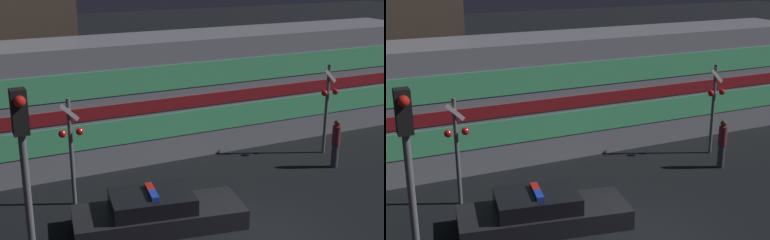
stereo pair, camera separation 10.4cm
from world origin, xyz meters
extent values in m
plane|color=black|center=(0.00, 0.00, 0.00)|extent=(120.00, 120.00, 0.00)
cube|color=gray|center=(2.67, 7.62, 2.22)|extent=(18.21, 2.98, 4.44)
cube|color=maroon|center=(2.67, 6.12, 2.22)|extent=(17.85, 0.03, 0.44)
cube|color=#59D88C|center=(2.67, 6.12, 1.42)|extent=(17.30, 0.02, 0.89)
cube|color=#59D88C|center=(2.67, 6.12, 3.20)|extent=(17.30, 0.02, 0.89)
cube|color=black|center=(-2.21, 1.72, 0.28)|extent=(4.98, 2.53, 0.57)
cube|color=black|center=(-2.40, 1.75, 0.80)|extent=(2.51, 1.90, 0.46)
cube|color=blue|center=(-2.45, 1.49, 1.09)|extent=(0.29, 0.55, 0.12)
cube|color=red|center=(-2.36, 2.01, 1.09)|extent=(0.29, 0.55, 0.12)
cylinder|color=#3F384C|center=(5.18, 3.11, 0.42)|extent=(0.25, 0.25, 0.84)
cylinder|color=maroon|center=(5.18, 3.11, 1.19)|extent=(0.30, 0.30, 0.70)
sphere|color=brown|center=(5.18, 3.11, 1.66)|extent=(0.23, 0.23, 0.23)
cylinder|color=slate|center=(5.78, 4.47, 1.74)|extent=(0.13, 0.13, 3.47)
sphere|color=red|center=(5.53, 4.34, 2.43)|extent=(0.23, 0.23, 0.23)
sphere|color=red|center=(6.04, 4.34, 2.43)|extent=(0.23, 0.23, 0.23)
cube|color=white|center=(5.78, 4.39, 3.06)|extent=(0.58, 0.03, 0.58)
cylinder|color=slate|center=(-4.01, 4.15, 1.68)|extent=(0.13, 0.13, 3.36)
sphere|color=red|center=(-4.27, 4.02, 2.35)|extent=(0.23, 0.23, 0.23)
sphere|color=red|center=(-3.76, 4.02, 2.35)|extent=(0.23, 0.23, 0.23)
cube|color=white|center=(-4.01, 4.07, 2.96)|extent=(0.58, 0.03, 0.58)
cylinder|color=slate|center=(-5.97, -0.65, 2.00)|extent=(0.15, 0.15, 4.01)
cube|color=black|center=(-5.97, -0.65, 4.46)|extent=(0.30, 0.30, 0.90)
sphere|color=red|center=(-5.97, -0.85, 4.71)|extent=(0.23, 0.23, 0.23)
camera|label=1|loc=(-7.21, -10.89, 7.31)|focal=50.00mm
camera|label=2|loc=(-7.12, -10.94, 7.31)|focal=50.00mm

